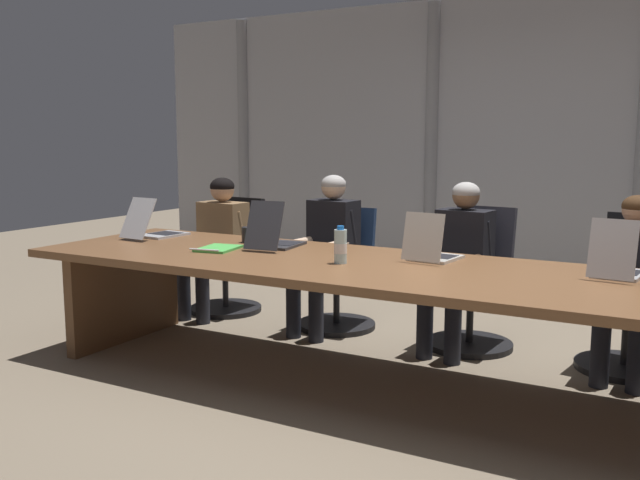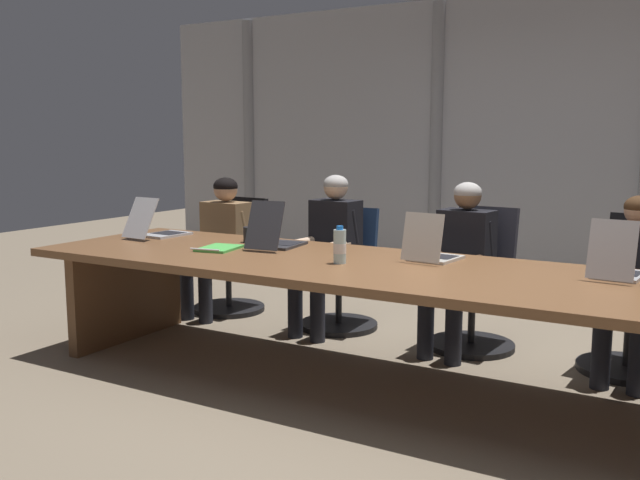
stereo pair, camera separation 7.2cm
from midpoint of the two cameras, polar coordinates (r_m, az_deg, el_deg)
ground_plane at (r=4.13m, az=6.96°, el=-12.32°), size 16.15×16.15×0.00m
conference_table at (r=3.95m, az=7.12°, el=-4.05°), size 4.91×1.21×0.73m
curtain_backdrop at (r=6.54m, az=16.52°, el=7.23°), size 8.08×0.17×2.72m
laptop_left_end at (r=5.23m, az=-13.70°, el=0.84°), size 0.27×0.50×0.30m
laptop_left_mid at (r=4.60m, az=-4.13°, el=0.10°), size 0.28×0.48×0.32m
laptop_center at (r=4.17m, az=8.65°, el=-0.91°), size 0.28×0.38×0.29m
laptop_right_mid at (r=3.93m, az=22.66°, el=-1.97°), size 0.27×0.42×0.32m
office_chair_left_end at (r=5.94m, az=-7.78°, el=-2.37°), size 0.60×0.60×0.95m
office_chair_left_mid at (r=5.39m, az=1.20°, el=-3.51°), size 0.60×0.60×0.91m
office_chair_center at (r=5.00m, az=12.05°, el=-4.46°), size 0.60×0.60×0.97m
office_chair_right_mid at (r=4.81m, az=23.61°, el=-5.48°), size 0.60×0.61×0.97m
person_left_end at (r=5.77m, az=-8.83°, el=0.25°), size 0.42×0.56×1.13m
person_left_mid at (r=5.21m, az=0.17°, el=-0.39°), size 0.39×0.57×1.18m
person_center at (r=4.80m, az=10.86°, el=-1.40°), size 0.41×0.57×1.16m
person_right_mid at (r=4.59m, az=23.68°, el=-2.73°), size 0.40×0.56×1.11m
water_bottle_secondary at (r=4.03m, az=1.18°, el=-0.53°), size 0.08×0.08×0.22m
coffee_mug_near at (r=4.86m, az=-6.28°, el=0.43°), size 0.14×0.09×0.11m
spiral_notepad at (r=4.58m, az=-8.77°, el=-0.69°), size 0.27×0.34×0.03m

